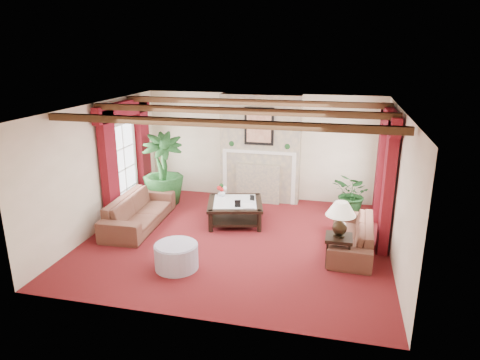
% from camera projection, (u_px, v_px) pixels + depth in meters
% --- Properties ---
extents(floor, '(6.00, 6.00, 0.00)m').
position_uv_depth(floor, '(236.00, 240.00, 8.78)').
color(floor, '#490D12').
rests_on(floor, ground).
extents(ceiling, '(6.00, 6.00, 0.00)m').
position_uv_depth(ceiling, '(236.00, 108.00, 7.98)').
color(ceiling, white).
rests_on(ceiling, floor).
extents(back_wall, '(6.00, 0.02, 2.70)m').
position_uv_depth(back_wall, '(262.00, 147.00, 10.94)').
color(back_wall, beige).
rests_on(back_wall, ground).
extents(left_wall, '(0.02, 5.50, 2.70)m').
position_uv_depth(left_wall, '(99.00, 167.00, 9.04)').
color(left_wall, beige).
rests_on(left_wall, ground).
extents(right_wall, '(0.02, 5.50, 2.70)m').
position_uv_depth(right_wall, '(397.00, 188.00, 7.72)').
color(right_wall, beige).
rests_on(right_wall, ground).
extents(ceiling_beams, '(6.00, 3.00, 0.12)m').
position_uv_depth(ceiling_beams, '(236.00, 111.00, 8.00)').
color(ceiling_beams, '#342110').
rests_on(ceiling_beams, ceiling).
extents(fireplace, '(2.00, 0.52, 2.70)m').
position_uv_depth(fireplace, '(261.00, 94.00, 10.35)').
color(fireplace, tan).
rests_on(fireplace, ground).
extents(french_door_left, '(0.10, 1.10, 2.16)m').
position_uv_depth(french_door_left, '(120.00, 123.00, 9.73)').
color(french_door_left, white).
rests_on(french_door_left, ground).
extents(french_door_right, '(0.10, 1.10, 2.16)m').
position_uv_depth(french_door_right, '(394.00, 135.00, 8.42)').
color(french_door_right, white).
rests_on(french_door_right, ground).
extents(curtains_left, '(0.20, 2.40, 2.55)m').
position_uv_depth(curtains_left, '(123.00, 105.00, 9.59)').
color(curtains_left, '#560B17').
rests_on(curtains_left, ground).
extents(curtains_right, '(0.20, 2.40, 2.55)m').
position_uv_depth(curtains_right, '(391.00, 113.00, 8.32)').
color(curtains_right, '#560B17').
rests_on(curtains_right, ground).
extents(sofa_left, '(2.33, 0.87, 0.89)m').
position_uv_depth(sofa_left, '(139.00, 206.00, 9.38)').
color(sofa_left, '#3C1016').
rests_on(sofa_left, ground).
extents(sofa_right, '(2.06, 0.75, 0.79)m').
position_uv_depth(sofa_right, '(352.00, 230.00, 8.26)').
color(sofa_right, '#3C1016').
rests_on(sofa_right, ground).
extents(potted_palm, '(2.39, 2.57, 1.00)m').
position_uv_depth(potted_palm, '(164.00, 185.00, 10.67)').
color(potted_palm, black).
rests_on(potted_palm, ground).
extents(small_plant, '(1.91, 1.91, 0.78)m').
position_uv_depth(small_plant, '(353.00, 199.00, 10.01)').
color(small_plant, black).
rests_on(small_plant, ground).
extents(coffee_table, '(1.44, 1.44, 0.49)m').
position_uv_depth(coffee_table, '(235.00, 212.00, 9.59)').
color(coffee_table, black).
rests_on(coffee_table, ground).
extents(side_table, '(0.47, 0.47, 0.56)m').
position_uv_depth(side_table, '(338.00, 250.00, 7.69)').
color(side_table, black).
rests_on(side_table, ground).
extents(ottoman, '(0.77, 0.77, 0.45)m').
position_uv_depth(ottoman, '(176.00, 256.00, 7.59)').
color(ottoman, '#A198AC').
rests_on(ottoman, ground).
extents(table_lamp, '(0.53, 0.53, 0.67)m').
position_uv_depth(table_lamp, '(340.00, 219.00, 7.51)').
color(table_lamp, black).
rests_on(table_lamp, side_table).
extents(flower_vase, '(0.29, 0.29, 0.17)m').
position_uv_depth(flower_vase, '(222.00, 193.00, 9.84)').
color(flower_vase, silver).
rests_on(flower_vase, coffee_table).
extents(book, '(0.24, 0.15, 0.31)m').
position_uv_depth(book, '(243.00, 200.00, 9.18)').
color(book, black).
rests_on(book, coffee_table).
extents(photo_frame_a, '(0.13, 0.05, 0.17)m').
position_uv_depth(photo_frame_a, '(238.00, 204.00, 9.15)').
color(photo_frame_a, black).
rests_on(photo_frame_a, coffee_table).
extents(photo_frame_b, '(0.11, 0.03, 0.14)m').
position_uv_depth(photo_frame_b, '(252.00, 198.00, 9.56)').
color(photo_frame_b, black).
rests_on(photo_frame_b, coffee_table).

